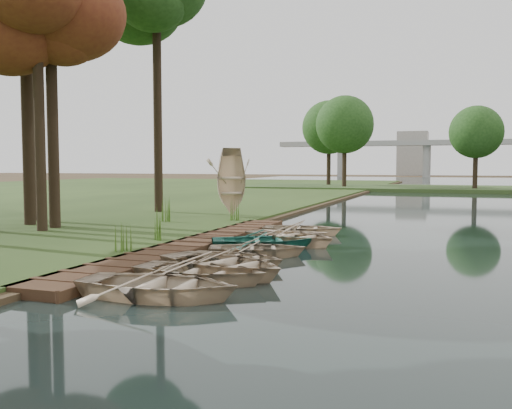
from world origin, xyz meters
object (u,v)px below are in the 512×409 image
(rowboat_0, at_px, (159,281))
(rowboat_1, at_px, (201,268))
(stored_rowboat, at_px, (231,209))
(boardwalk, at_px, (193,246))
(rowboat_2, at_px, (222,261))

(rowboat_0, xyz_separation_m, rowboat_1, (0.16, 1.84, -0.02))
(rowboat_1, distance_m, stored_rowboat, 15.19)
(boardwalk, bearing_deg, stored_rowboat, 104.26)
(boardwalk, distance_m, rowboat_0, 7.33)
(rowboat_0, distance_m, rowboat_1, 1.85)
(rowboat_1, height_order, rowboat_2, rowboat_2)
(rowboat_2, bearing_deg, stored_rowboat, 41.63)
(rowboat_0, bearing_deg, rowboat_2, -10.04)
(rowboat_2, bearing_deg, rowboat_1, -168.82)
(stored_rowboat, bearing_deg, rowboat_1, -120.22)
(boardwalk, xyz_separation_m, rowboat_1, (2.67, -5.03, 0.26))
(rowboat_0, relative_size, rowboat_2, 0.94)
(boardwalk, height_order, rowboat_1, rowboat_1)
(boardwalk, distance_m, stored_rowboat, 9.60)
(boardwalk, bearing_deg, rowboat_0, -69.93)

